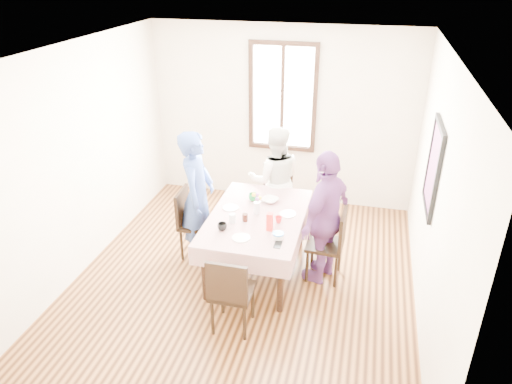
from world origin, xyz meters
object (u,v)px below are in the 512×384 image
dining_table (257,243)px  person_right (325,217)px  chair_far (275,199)px  chair_near (233,291)px  person_far (275,179)px  chair_right (325,244)px  person_left (197,196)px  chair_left (197,224)px

dining_table → person_right: size_ratio=0.93×
chair_far → chair_near: size_ratio=1.00×
dining_table → person_far: person_far is taller
chair_right → person_far: person_far is taller
person_left → dining_table: bearing=-105.0°
chair_right → person_far: bearing=42.6°
person_left → person_far: (0.80, 0.89, -0.08)m
person_far → person_left: bearing=33.7°
chair_left → person_right: bearing=84.7°
chair_right → chair_near: same height
chair_left → person_left: bearing=88.1°
chair_right → chair_near: size_ratio=1.00×
chair_left → person_left: person_left is taller
dining_table → person_right: (0.80, 0.05, 0.45)m
dining_table → person_far: bearing=90.0°
chair_left → person_right: (1.62, -0.10, 0.37)m
chair_far → person_far: size_ratio=0.59×
chair_right → person_left: person_left is taller
chair_left → chair_right: (1.64, -0.10, 0.00)m
chair_left → person_right: size_ratio=0.55×
person_left → person_far: bearing=-46.6°
chair_far → person_far: (0.00, -0.02, 0.31)m
person_right → person_left: bearing=-70.6°
chair_right → chair_far: same height
chair_far → person_left: 1.27m
person_far → person_right: (0.80, -0.99, 0.05)m
dining_table → chair_near: bearing=-90.0°
person_left → chair_near: bearing=-151.2°
person_left → person_right: bearing=-98.3°
dining_table → chair_far: size_ratio=1.69×
chair_near → person_left: size_ratio=0.54×
dining_table → person_right: bearing=3.4°
person_far → chair_far: bearing=-104.5°
chair_left → chair_far: (0.82, 0.91, 0.00)m
chair_left → person_far: size_ratio=0.59×
chair_left → person_far: (0.82, 0.89, 0.31)m
person_left → chair_far: bearing=-46.0°
person_far → chair_left: bearing=33.0°
chair_right → chair_far: (-0.82, 1.01, 0.00)m
dining_table → chair_near: 1.06m
dining_table → person_left: (-0.80, 0.14, 0.48)m
person_left → person_far: 1.20m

